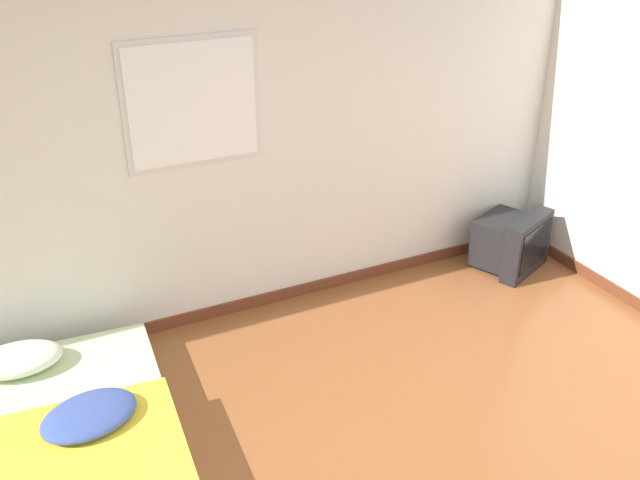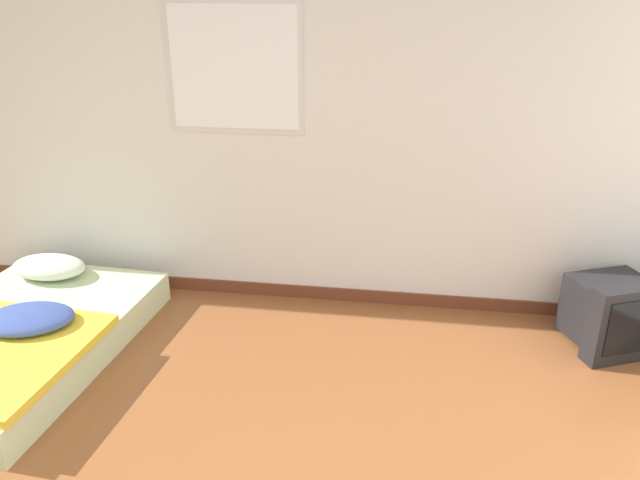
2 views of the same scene
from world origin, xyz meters
name	(u,v)px [view 1 (image 1 of 2)]	position (x,y,z in m)	size (l,w,h in m)	color
wall_back	(177,150)	(0.00, 2.51, 1.29)	(8.40, 0.08, 2.60)	silver
mattress_bed	(65,441)	(-1.03, 1.47, 0.13)	(1.28, 1.82, 0.35)	beige
crt_tv	(511,242)	(2.55, 2.13, 0.23)	(0.65, 0.62, 0.48)	black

